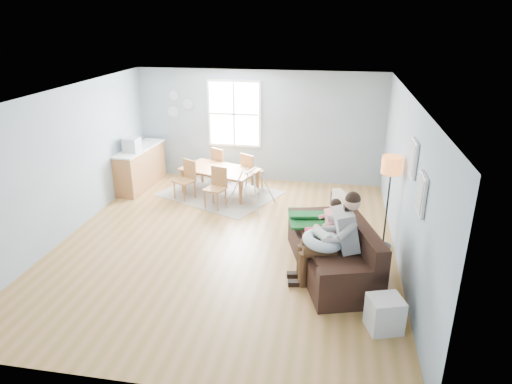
% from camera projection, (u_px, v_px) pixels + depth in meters
% --- Properties ---
extents(room, '(8.40, 9.40, 3.90)m').
position_uv_depth(room, '(223.00, 111.00, 7.46)').
color(room, olive).
extents(window, '(1.32, 0.08, 1.62)m').
position_uv_depth(window, '(234.00, 114.00, 11.01)').
color(window, silver).
rests_on(window, room).
extents(pictures, '(0.05, 1.34, 0.74)m').
position_uv_depth(pictures, '(417.00, 175.00, 6.23)').
color(pictures, silver).
rests_on(pictures, room).
extents(wall_plates, '(0.67, 0.02, 0.66)m').
position_uv_depth(wall_plates, '(178.00, 105.00, 11.18)').
color(wall_plates, '#879CA2').
rests_on(wall_plates, room).
extents(sofa, '(1.60, 2.47, 0.93)m').
position_uv_depth(sofa, '(335.00, 252.00, 7.34)').
color(sofa, black).
rests_on(sofa, room).
extents(green_throw, '(1.17, 1.02, 0.04)m').
position_uv_depth(green_throw, '(319.00, 218.00, 7.95)').
color(green_throw, '#135421').
rests_on(green_throw, sofa).
extents(beige_pillow, '(0.33, 0.55, 0.53)m').
position_uv_depth(beige_pillow, '(341.00, 208.00, 7.74)').
color(beige_pillow, '#C4B295').
rests_on(beige_pillow, sofa).
extents(father, '(1.11, 0.60, 1.50)m').
position_uv_depth(father, '(334.00, 235.00, 6.86)').
color(father, gray).
rests_on(father, sofa).
extents(nursing_pillow, '(0.76, 0.75, 0.25)m').
position_uv_depth(nursing_pillow, '(322.00, 241.00, 6.86)').
color(nursing_pillow, '#A9BDD3').
rests_on(nursing_pillow, father).
extents(infant, '(0.32, 0.41, 0.16)m').
position_uv_depth(infant, '(321.00, 234.00, 6.86)').
color(infant, silver).
rests_on(infant, nursing_pillow).
extents(toddler, '(0.62, 0.39, 0.93)m').
position_uv_depth(toddler, '(328.00, 221.00, 7.37)').
color(toddler, silver).
rests_on(toddler, sofa).
extents(floor_lamp, '(0.34, 0.34, 1.69)m').
position_uv_depth(floor_lamp, '(391.00, 173.00, 7.69)').
color(floor_lamp, black).
rests_on(floor_lamp, room).
extents(storage_cube, '(0.53, 0.50, 0.48)m').
position_uv_depth(storage_cube, '(384.00, 314.00, 5.98)').
color(storage_cube, silver).
rests_on(storage_cube, room).
extents(rug, '(3.03, 2.74, 0.01)m').
position_uv_depth(rug, '(220.00, 193.00, 10.61)').
color(rug, '#9F9A91').
rests_on(rug, room).
extents(dining_table, '(1.93, 1.45, 0.60)m').
position_uv_depth(dining_table, '(219.00, 181.00, 10.51)').
color(dining_table, brown).
rests_on(dining_table, rug).
extents(chair_sw, '(0.54, 0.54, 0.88)m').
position_uv_depth(chair_sw, '(187.00, 177.00, 10.20)').
color(chair_sw, brown).
rests_on(chair_sw, rug).
extents(chair_se, '(0.50, 0.50, 0.89)m').
position_uv_depth(chair_se, '(217.00, 185.00, 9.73)').
color(chair_se, brown).
rests_on(chair_se, rug).
extents(chair_nw, '(0.55, 0.55, 0.89)m').
position_uv_depth(chair_nw, '(221.00, 163.00, 11.14)').
color(chair_nw, brown).
rests_on(chair_nw, rug).
extents(chair_ne, '(0.56, 0.56, 0.89)m').
position_uv_depth(chair_ne, '(250.00, 170.00, 10.67)').
color(chair_ne, brown).
rests_on(chair_ne, rug).
extents(counter, '(0.65, 1.77, 0.97)m').
position_uv_depth(counter, '(141.00, 167.00, 10.89)').
color(counter, brown).
rests_on(counter, room).
extents(monitor, '(0.36, 0.35, 0.32)m').
position_uv_depth(monitor, '(132.00, 145.00, 10.36)').
color(monitor, '#ABABB0').
rests_on(monitor, counter).
extents(baby_swing, '(1.02, 1.03, 0.82)m').
position_uv_depth(baby_swing, '(251.00, 190.00, 9.81)').
color(baby_swing, '#ABABB0').
rests_on(baby_swing, room).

